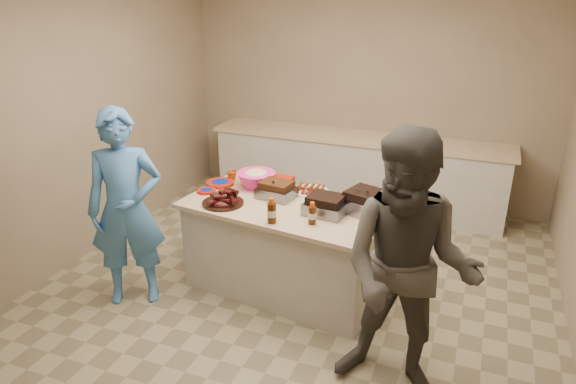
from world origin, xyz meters
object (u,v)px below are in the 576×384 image
at_px(rib_platter, 223,204).
at_px(bbq_bottle_b, 312,224).
at_px(plastic_cup, 232,180).
at_px(bbq_bottle_a, 272,223).
at_px(roasting_pan, 364,211).
at_px(coleslaw_bowl, 256,187).
at_px(guest_blue, 138,297).
at_px(mustard_bottle, 273,191).
at_px(island, 286,287).

bearing_deg(rib_platter, bbq_bottle_b, -6.33).
distance_m(bbq_bottle_b, plastic_cup, 1.22).
relative_size(bbq_bottle_a, plastic_cup, 2.06).
distance_m(roasting_pan, coleslaw_bowl, 1.09).
relative_size(roasting_pan, guest_blue, 0.19).
height_order(mustard_bottle, guest_blue, mustard_bottle).
bearing_deg(guest_blue, bbq_bottle_b, -17.27).
bearing_deg(mustard_bottle, coleslaw_bowl, 172.14).
relative_size(rib_platter, coleslaw_bowl, 1.01).
bearing_deg(plastic_cup, guest_blue, -115.46).
height_order(rib_platter, bbq_bottle_b, bbq_bottle_b).
xyz_separation_m(coleslaw_bowl, bbq_bottle_a, (0.44, -0.66, 0.00)).
bearing_deg(island, coleslaw_bowl, 152.31).
xyz_separation_m(bbq_bottle_a, bbq_bottle_b, (0.30, 0.10, 0.00)).
bearing_deg(plastic_cup, coleslaw_bowl, -14.42).
bearing_deg(bbq_bottle_b, mustard_bottle, 136.35).
bearing_deg(mustard_bottle, roasting_pan, -9.73).
distance_m(bbq_bottle_a, bbq_bottle_b, 0.32).
relative_size(bbq_bottle_a, guest_blue, 0.12).
height_order(roasting_pan, mustard_bottle, same).
height_order(bbq_bottle_a, plastic_cup, bbq_bottle_a).
height_order(island, roasting_pan, roasting_pan).
height_order(bbq_bottle_b, mustard_bottle, bbq_bottle_b).
bearing_deg(rib_platter, bbq_bottle_a, -19.35).
height_order(coleslaw_bowl, bbq_bottle_a, coleslaw_bowl).
xyz_separation_m(bbq_bottle_a, plastic_cup, (-0.73, 0.73, 0.00)).
distance_m(rib_platter, bbq_bottle_b, 0.85).
height_order(island, mustard_bottle, mustard_bottle).
relative_size(rib_platter, mustard_bottle, 2.83).
distance_m(rib_platter, plastic_cup, 0.58).
distance_m(island, mustard_bottle, 0.90).
bearing_deg(rib_platter, guest_blue, -146.05).
bearing_deg(mustard_bottle, bbq_bottle_b, -43.65).
bearing_deg(roasting_pan, mustard_bottle, -172.56).
relative_size(coleslaw_bowl, guest_blue, 0.21).
bearing_deg(mustard_bottle, bbq_bottle_a, -67.77).
bearing_deg(guest_blue, bbq_bottle_a, -18.39).
bearing_deg(rib_platter, island, 19.42).
bearing_deg(guest_blue, coleslaw_bowl, 19.68).
bearing_deg(bbq_bottle_b, roasting_pan, 49.61).
xyz_separation_m(roasting_pan, mustard_bottle, (-0.89, 0.15, 0.00)).
bearing_deg(bbq_bottle_a, rib_platter, 160.65).
height_order(plastic_cup, guest_blue, plastic_cup).
xyz_separation_m(island, bbq_bottle_b, (0.33, -0.27, 0.83)).
height_order(rib_platter, guest_blue, rib_platter).
distance_m(island, coleslaw_bowl, 0.97).
bearing_deg(bbq_bottle_b, coleslaw_bowl, 142.95).
relative_size(rib_platter, guest_blue, 0.21).
bearing_deg(bbq_bottle_a, roasting_pan, 37.28).
xyz_separation_m(roasting_pan, bbq_bottle_b, (-0.33, -0.39, 0.00)).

